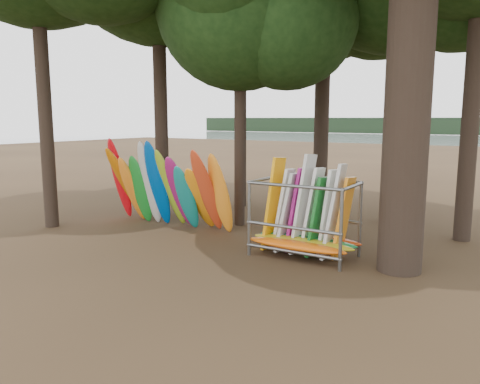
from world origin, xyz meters
The scene contains 5 objects.
ground centered at (0.00, 0.00, 0.00)m, with size 120.00×120.00×0.00m, color #47331E.
lake centered at (0.00, 60.00, 0.00)m, with size 160.00×160.00×0.00m, color gray.
oak_5 centered at (-1.42, 2.61, 7.54)m, with size 6.54×6.54×10.40m.
kayak_row centered at (-3.52, 0.95, 1.35)m, with size 5.44×2.14×3.21m.
storage_rack centered at (2.16, 0.30, 0.99)m, with size 3.02×1.56×2.85m.
Camera 1 is at (7.36, -11.35, 3.79)m, focal length 35.00 mm.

